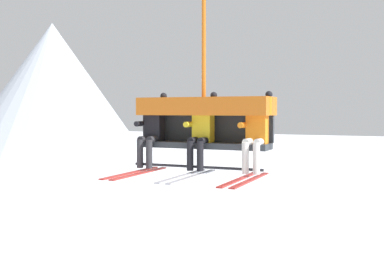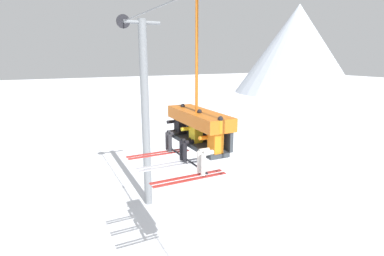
% 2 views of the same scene
% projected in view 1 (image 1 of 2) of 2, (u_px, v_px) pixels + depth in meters
% --- Properties ---
extents(mountain_peak_west, '(23.00, 23.00, 16.56)m').
position_uv_depth(mountain_peak_west, '(53.00, 88.00, 61.27)').
color(mountain_peak_west, silver).
rests_on(mountain_peak_west, ground_plane).
extents(chairlift_chair, '(2.28, 0.74, 3.90)m').
position_uv_depth(chairlift_chair, '(205.00, 113.00, 8.09)').
color(chairlift_chair, '#33383D').
extents(skier_black, '(0.48, 1.70, 1.34)m').
position_uv_depth(skier_black, '(151.00, 131.00, 8.28)').
color(skier_black, black).
extents(skier_yellow, '(0.48, 1.70, 1.34)m').
position_uv_depth(skier_yellow, '(201.00, 131.00, 7.90)').
color(skier_yellow, yellow).
extents(skier_orange, '(0.48, 1.70, 1.34)m').
position_uv_depth(skier_orange, '(255.00, 133.00, 7.52)').
color(skier_orange, orange).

